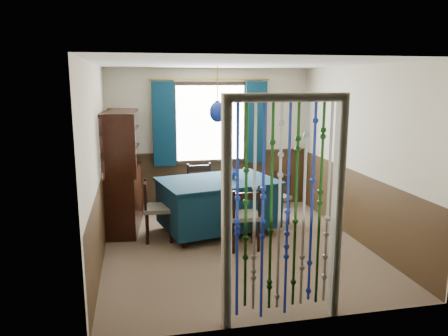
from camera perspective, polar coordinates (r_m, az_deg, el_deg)
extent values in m
plane|color=brown|center=(6.22, 1.46, -10.21)|extent=(4.00, 4.00, 0.00)
plane|color=silver|center=(5.79, 1.59, 13.48)|extent=(4.00, 4.00, 0.00)
plane|color=beige|center=(7.81, -1.85, 3.74)|extent=(3.60, 0.00, 3.60)
plane|color=beige|center=(4.00, 8.12, -3.76)|extent=(3.60, 0.00, 3.60)
plane|color=beige|center=(5.74, -16.25, 0.51)|extent=(0.00, 4.00, 4.00)
plane|color=beige|center=(6.52, 17.11, 1.72)|extent=(0.00, 4.00, 4.00)
plane|color=#3B2816|center=(7.93, -1.79, -1.66)|extent=(3.60, 0.00, 3.60)
plane|color=#3B2816|center=(4.27, 7.76, -13.48)|extent=(3.60, 0.00, 3.60)
plane|color=#3B2816|center=(5.92, -15.70, -6.63)|extent=(0.00, 4.00, 4.00)
plane|color=#3B2816|center=(6.68, 16.63, -4.64)|extent=(0.00, 4.00, 4.00)
cube|color=black|center=(7.73, -1.80, 5.89)|extent=(1.32, 0.12, 1.42)
cube|color=#0A2638|center=(6.66, -0.82, -4.60)|extent=(1.83, 1.43, 0.67)
cube|color=#0A2638|center=(6.58, -0.83, -1.69)|extent=(1.90, 1.51, 0.03)
cylinder|color=black|center=(6.17, -5.16, -9.72)|extent=(0.07, 0.07, 0.14)
cylinder|color=black|center=(6.72, 6.08, -7.97)|extent=(0.07, 0.07, 0.14)
cylinder|color=black|center=(6.94, -7.48, -7.37)|extent=(0.07, 0.07, 0.14)
cylinder|color=black|center=(7.42, 2.77, -6.02)|extent=(0.07, 0.07, 0.14)
cylinder|color=black|center=(5.91, 1.27, -9.10)|extent=(0.04, 0.04, 0.44)
cylinder|color=black|center=(5.99, 4.57, -8.86)|extent=(0.04, 0.04, 0.44)
cylinder|color=black|center=(6.22, 0.65, -8.06)|extent=(0.04, 0.04, 0.44)
cylinder|color=black|center=(6.29, 3.79, -7.85)|extent=(0.04, 0.04, 0.44)
cube|color=#5B5549|center=(6.02, 2.59, -6.23)|extent=(0.44, 0.42, 0.06)
cube|color=black|center=(5.77, 3.01, -3.70)|extent=(0.37, 0.05, 0.10)
cylinder|color=black|center=(5.77, 1.31, -5.10)|extent=(0.04, 0.04, 0.43)
cylinder|color=black|center=(5.84, 4.66, -4.90)|extent=(0.04, 0.04, 0.43)
cylinder|color=black|center=(7.53, -1.82, -4.47)|extent=(0.05, 0.05, 0.46)
cylinder|color=black|center=(7.46, -4.62, -4.66)|extent=(0.05, 0.05, 0.46)
cylinder|color=black|center=(7.20, -1.19, -5.21)|extent=(0.05, 0.05, 0.46)
cylinder|color=black|center=(7.13, -4.12, -5.42)|extent=(0.05, 0.05, 0.46)
cube|color=#5B5549|center=(7.26, -2.96, -2.94)|extent=(0.47, 0.45, 0.06)
cube|color=black|center=(7.36, -3.28, -0.04)|extent=(0.39, 0.06, 0.10)
cylinder|color=black|center=(7.43, -1.86, -1.05)|extent=(0.04, 0.04, 0.45)
cylinder|color=black|center=(7.36, -4.69, -1.21)|extent=(0.04, 0.04, 0.45)
cylinder|color=black|center=(6.65, -9.97, -6.90)|extent=(0.04, 0.04, 0.44)
cylinder|color=black|center=(6.31, -10.02, -7.90)|extent=(0.04, 0.04, 0.44)
cylinder|color=black|center=(6.65, -7.07, -6.81)|extent=(0.04, 0.04, 0.44)
cylinder|color=black|center=(6.31, -6.95, -7.81)|extent=(0.04, 0.04, 0.44)
cube|color=#5B5549|center=(6.40, -8.57, -5.21)|extent=(0.44, 0.45, 0.06)
cube|color=black|center=(6.32, -10.26, -2.42)|extent=(0.06, 0.38, 0.10)
cylinder|color=black|center=(6.52, -10.19, -3.24)|extent=(0.04, 0.04, 0.43)
cylinder|color=black|center=(6.18, -10.25, -4.06)|extent=(0.04, 0.04, 0.43)
cylinder|color=black|center=(7.14, 8.43, -5.68)|extent=(0.04, 0.04, 0.42)
cylinder|color=black|center=(7.35, 6.53, -5.11)|extent=(0.04, 0.04, 0.42)
cylinder|color=black|center=(6.92, 6.67, -6.18)|extent=(0.04, 0.04, 0.42)
cylinder|color=black|center=(7.14, 4.77, -5.58)|extent=(0.04, 0.04, 0.42)
cube|color=#5B5549|center=(7.07, 6.64, -3.79)|extent=(0.54, 0.54, 0.06)
cube|color=black|center=(7.11, 7.63, -1.17)|extent=(0.20, 0.33, 0.09)
cylinder|color=black|center=(7.03, 8.58, -2.43)|extent=(0.04, 0.04, 0.41)
cylinder|color=black|center=(7.25, 6.66, -1.96)|extent=(0.04, 0.04, 0.41)
cube|color=black|center=(7.07, -12.97, -3.92)|extent=(0.63, 1.44, 0.92)
cube|color=black|center=(6.23, -13.45, 2.63)|extent=(0.44, 0.09, 0.92)
cube|color=black|center=(7.56, -13.20, 4.13)|extent=(0.44, 0.09, 0.92)
cube|color=black|center=(6.85, -13.48, 7.09)|extent=(0.58, 1.44, 0.04)
cube|color=black|center=(6.90, -15.16, 3.38)|extent=(0.17, 1.38, 0.92)
cube|color=black|center=(6.91, -13.01, 2.36)|extent=(0.52, 1.35, 0.02)
cube|color=black|center=(6.87, -13.12, 4.85)|extent=(0.52, 1.35, 0.02)
cylinder|color=olive|center=(6.41, -0.86, 10.29)|extent=(0.01, 0.01, 0.67)
ellipsoid|color=navy|center=(6.42, -0.86, 7.31)|extent=(0.24, 0.24, 0.30)
cylinder|color=olive|center=(6.41, -0.86, 8.64)|extent=(0.07, 0.07, 0.03)
imported|color=navy|center=(6.68, 0.85, -0.49)|extent=(0.24, 0.24, 0.20)
imported|color=beige|center=(6.69, -12.89, 2.43)|extent=(0.24, 0.24, 0.05)
imported|color=beige|center=(7.23, -12.73, 0.83)|extent=(0.17, 0.17, 0.17)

